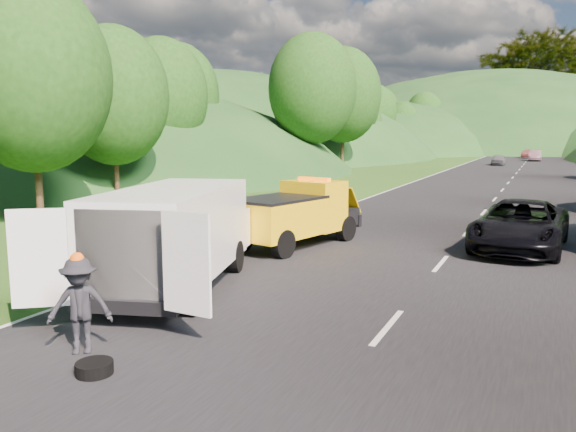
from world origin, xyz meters
The scene contains 16 objects.
ground centered at (0.00, 0.00, 0.00)m, with size 320.00×320.00×0.00m, color #38661E.
road_surface centered at (3.00, 40.00, 0.01)m, with size 14.00×200.00×0.02m, color black.
tree_line_left centered at (-19.00, 60.00, 0.00)m, with size 14.00×140.00×14.00m, color #2B5B1A, non-canonical shape.
hills_backdrop centered at (6.50, 134.70, 0.00)m, with size 201.00×288.60×44.00m, color #2D5B23, non-canonical shape.
tow_truck centered at (-1.94, 4.76, 1.11)m, with size 3.08×5.60×2.28m.
white_van centered at (-2.46, -1.35, 1.42)m, with size 4.87×7.60×2.51m.
woman centered at (-3.98, 1.02, 0.00)m, with size 0.64×0.46×1.74m, color silver.
child centered at (-2.41, -0.87, 0.00)m, with size 0.54×0.42×1.11m, color tan.
worker centered at (-1.49, -5.49, 0.00)m, with size 1.09×0.63×1.69m, color black.
suitcase centered at (-4.65, 0.14, 0.27)m, with size 0.33×0.18×0.53m, color brown.
spare_tire centered at (-0.65, -6.08, 0.00)m, with size 0.59×0.59×0.20m, color black.
passing_suv centered at (4.98, 7.22, 0.00)m, with size 2.67×5.79×1.61m, color black.
dist_car_a centered at (0.23, 60.42, 0.00)m, with size 1.55×3.86×1.32m, color #545359.
dist_car_b centered at (4.05, 73.67, 0.00)m, with size 1.57×4.51×1.48m, color #714B5B.
dist_car_c centered at (2.75, 83.65, 0.00)m, with size 1.90×4.67×1.36m, color #994E4C.
dist_car_d centered at (5.72, 110.69, 0.00)m, with size 1.55×3.86×1.32m, color slate.
Camera 1 is at (5.66, -12.44, 3.79)m, focal length 35.00 mm.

